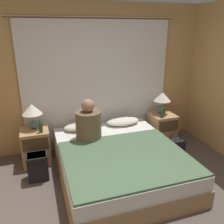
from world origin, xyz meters
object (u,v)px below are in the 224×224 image
object	(u,v)px
pillow_left	(82,126)
handbag_on_floor	(175,146)
beer_bottle_on_left_stand	(41,127)
nightstand_left	(36,146)
backpack_on_floor	(38,165)
lamp_right	(162,99)
nightstand_right	(162,128)
bed	(119,162)
beer_bottle_on_right_stand	(163,112)
lamp_left	(32,112)
person_left_in_bed	(88,124)
pillow_right	(123,121)

from	to	relation	value
pillow_left	handbag_on_floor	world-z (taller)	pillow_left
beer_bottle_on_left_stand	nightstand_left	bearing A→B (deg)	127.76
backpack_on_floor	lamp_right	bearing A→B (deg)	13.61
nightstand_left	nightstand_right	distance (m)	2.28
bed	beer_bottle_on_right_stand	world-z (taller)	beer_bottle_on_right_stand
lamp_left	person_left_in_bed	xyz separation A→B (m)	(0.80, -0.39, -0.15)
bed	person_left_in_bed	distance (m)	0.73
beer_bottle_on_left_stand	beer_bottle_on_right_stand	xyz separation A→B (m)	(2.10, 0.00, 0.01)
pillow_right	beer_bottle_on_left_stand	bearing A→B (deg)	-171.81
beer_bottle_on_left_stand	lamp_left	bearing A→B (deg)	117.35
pillow_right	person_left_in_bed	size ratio (longest dim) A/B	0.92
bed	lamp_left	distance (m)	1.54
nightstand_right	pillow_right	bearing A→B (deg)	174.53
nightstand_left	handbag_on_floor	bearing A→B (deg)	-10.62
beer_bottle_on_left_stand	lamp_right	bearing A→B (deg)	5.10
lamp_right	person_left_in_bed	xyz separation A→B (m)	(-1.48, -0.39, -0.15)
backpack_on_floor	handbag_on_floor	bearing A→B (deg)	1.34
nightstand_left	lamp_right	world-z (taller)	lamp_right
pillow_left	backpack_on_floor	distance (m)	0.99
bed	backpack_on_floor	world-z (taller)	bed
pillow_right	handbag_on_floor	size ratio (longest dim) A/B	1.50
bed	pillow_left	size ratio (longest dim) A/B	3.48
person_left_in_bed	handbag_on_floor	size ratio (longest dim) A/B	1.63
nightstand_right	lamp_left	xyz separation A→B (m)	(-2.28, 0.06, 0.56)
backpack_on_floor	nightstand_left	bearing A→B (deg)	90.42
lamp_left	pillow_left	bearing A→B (deg)	0.65
pillow_left	backpack_on_floor	size ratio (longest dim) A/B	1.50
person_left_in_bed	pillow_right	bearing A→B (deg)	28.93
bed	beer_bottle_on_right_stand	bearing A→B (deg)	30.41
pillow_left	pillow_right	bearing A→B (deg)	0.00
nightstand_left	handbag_on_floor	world-z (taller)	nightstand_left
lamp_left	backpack_on_floor	size ratio (longest dim) A/B	1.02
pillow_left	person_left_in_bed	bearing A→B (deg)	-84.93
lamp_left	beer_bottle_on_right_stand	xyz separation A→B (m)	(2.20, -0.19, -0.19)
bed	pillow_left	xyz separation A→B (m)	(-0.37, 0.83, 0.28)
lamp_right	handbag_on_floor	xyz separation A→B (m)	(0.03, -0.50, -0.72)
lamp_left	backpack_on_floor	distance (m)	0.83
bed	nightstand_left	distance (m)	1.37
person_left_in_bed	backpack_on_floor	size ratio (longest dim) A/B	1.63
lamp_right	backpack_on_floor	distance (m)	2.43
nightstand_left	pillow_right	world-z (taller)	nightstand_left
nightstand_left	pillow_right	bearing A→B (deg)	2.78
pillow_left	beer_bottle_on_left_stand	world-z (taller)	beer_bottle_on_left_stand
bed	nightstand_right	world-z (taller)	nightstand_right
bed	backpack_on_floor	xyz separation A→B (m)	(-1.14, 0.27, 0.01)
lamp_left	handbag_on_floor	size ratio (longest dim) A/B	1.02
nightstand_right	nightstand_left	bearing A→B (deg)	180.00
nightstand_right	backpack_on_floor	xyz separation A→B (m)	(-2.28, -0.49, -0.06)
nightstand_right	handbag_on_floor	distance (m)	0.46
bed	pillow_left	distance (m)	0.95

